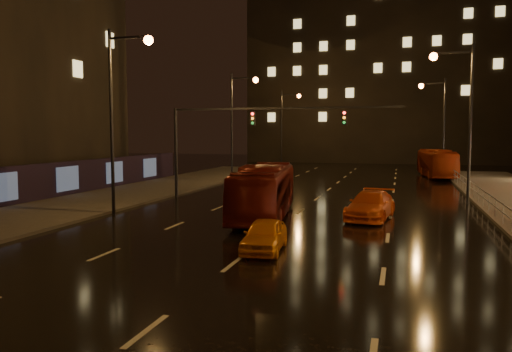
{
  "coord_description": "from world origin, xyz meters",
  "views": [
    {
      "loc": [
        5.43,
        -11.81,
        4.45
      ],
      "look_at": [
        -0.95,
        10.23,
        2.5
      ],
      "focal_mm": 35.0,
      "sensor_mm": 36.0,
      "label": 1
    }
  ],
  "objects_px": {
    "bus_curb": "(436,163)",
    "taxi_far": "(371,205)",
    "taxi_near": "(264,235)",
    "bus_red": "(264,191)"
  },
  "relations": [
    {
      "from": "taxi_far",
      "to": "bus_red",
      "type": "bearing_deg",
      "value": -161.63
    },
    {
      "from": "bus_curb",
      "to": "taxi_near",
      "type": "xyz_separation_m",
      "value": [
        -8.45,
        -35.92,
        -0.83
      ]
    },
    {
      "from": "taxi_near",
      "to": "taxi_far",
      "type": "xyz_separation_m",
      "value": [
        3.45,
        8.52,
        0.11
      ]
    },
    {
      "from": "bus_red",
      "to": "taxi_near",
      "type": "height_order",
      "value": "bus_red"
    },
    {
      "from": "taxi_near",
      "to": "taxi_far",
      "type": "height_order",
      "value": "taxi_far"
    },
    {
      "from": "bus_curb",
      "to": "taxi_near",
      "type": "distance_m",
      "value": 36.91
    },
    {
      "from": "bus_red",
      "to": "bus_curb",
      "type": "distance_m",
      "value": 30.3
    },
    {
      "from": "bus_curb",
      "to": "taxi_near",
      "type": "height_order",
      "value": "bus_curb"
    },
    {
      "from": "bus_curb",
      "to": "taxi_far",
      "type": "distance_m",
      "value": 27.86
    },
    {
      "from": "bus_red",
      "to": "bus_curb",
      "type": "bearing_deg",
      "value": 62.07
    }
  ]
}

